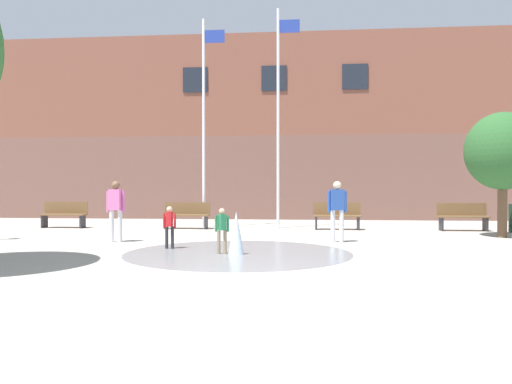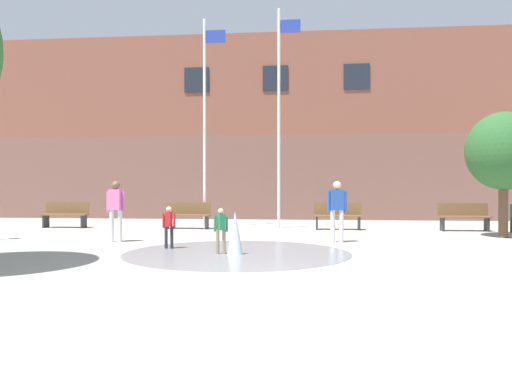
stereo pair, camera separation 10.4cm
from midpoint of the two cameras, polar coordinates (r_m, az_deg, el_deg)
ground_plane at (r=6.82m, az=-5.80°, el=-11.66°), size 100.00×100.00×0.00m
library_building at (r=25.01m, az=2.34°, el=6.73°), size 36.00×6.05×8.22m
splash_fountain at (r=10.83m, az=-2.40°, el=-6.17°), size 4.94×4.94×0.92m
park_bench_far_left at (r=18.85m, az=-21.21°, el=-2.37°), size 1.60×0.44×0.91m
park_bench_under_left_flagpole at (r=17.36m, az=-8.12°, el=-2.59°), size 1.60×0.44×0.91m
park_bench_center at (r=17.04m, az=9.07°, el=-2.65°), size 1.60×0.44×0.91m
park_bench_near_trashcan at (r=17.67m, az=22.38°, el=-2.57°), size 1.60×0.44×0.91m
child_with_pink_shirt at (r=11.83m, az=-10.10°, el=-3.61°), size 0.31×0.21×0.99m
child_running at (r=10.74m, az=-4.19°, el=-4.03°), size 0.31×0.24×0.99m
adult_in_red at (r=13.54m, az=-15.94°, el=-1.59°), size 0.50×0.26×1.59m
teen_by_trashcan at (r=13.12m, az=9.04°, el=-1.64°), size 0.50×0.28×1.59m
flagpole_left at (r=17.93m, az=-6.07°, el=8.56°), size 0.80×0.10×7.38m
flagpole_right at (r=17.63m, az=2.47°, el=9.18°), size 0.80×0.10×7.66m
street_tree_near_building at (r=15.82m, az=26.19°, el=4.17°), size 2.08×2.08×3.57m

